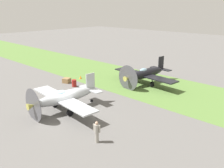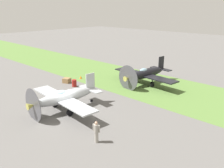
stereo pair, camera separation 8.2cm
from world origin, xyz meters
The scene contains 8 objects.
ground_plane centered at (0.00, 0.00, 0.00)m, with size 160.00×160.00×0.00m, color #605E5B.
grass_verge centered at (0.00, -12.84, 0.00)m, with size 120.00×11.00×0.01m, color #567A38.
airplane_lead centered at (1.00, -0.25, 1.42)m, with size 9.51×7.53×3.38m.
airplane_wingman centered at (0.40, -12.82, 1.45)m, with size 9.74×7.71×3.46m.
ground_crew_chief centered at (-5.68, 1.67, 0.91)m, with size 0.61×0.38×1.73m.
fuel_drum centered at (6.42, -5.61, 0.45)m, with size 0.60×0.60×0.90m, color maroon.
supply_crate centered at (8.47, -5.92, 0.32)m, with size 0.90×0.90×0.64m, color olive.
runway_marker_cone centered at (8.61, -8.48, 0.22)m, with size 0.36×0.36×0.44m, color orange.
Camera 2 is at (-17.73, 12.59, 9.81)m, focal length 38.79 mm.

